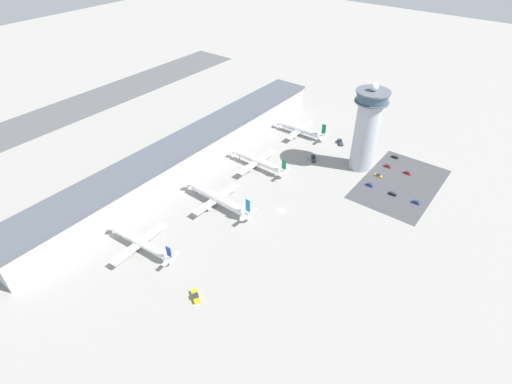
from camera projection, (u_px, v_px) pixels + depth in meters
ground_plane at (281, 210)px, 213.10m from camera, size 1000.00×1000.00×0.00m
terminal_building at (186, 154)px, 241.59m from camera, size 229.68×25.00×18.44m
runway_strip at (68, 111)px, 311.15m from camera, size 344.52×44.00×0.01m
control_tower at (367, 128)px, 231.53m from camera, size 19.09×19.09×53.99m
parking_lot_surface at (400, 184)px, 232.72m from camera, size 64.00×40.00×0.01m
airplane_gate_alpha at (141, 243)px, 187.29m from camera, size 32.72×39.95×11.55m
airplane_gate_bravo at (218, 199)px, 214.14m from camera, size 32.67×45.20×13.98m
airplane_gate_charlie at (258, 161)px, 243.77m from camera, size 34.10×39.98×12.82m
airplane_gate_delta at (301, 130)px, 277.76m from camera, size 30.83×37.40×13.09m
service_truck_catering at (196, 296)px, 166.47m from camera, size 5.85×7.29×2.64m
service_truck_fuel at (340, 142)px, 269.86m from camera, size 7.30×6.95×2.77m
service_truck_baggage at (313, 158)px, 253.56m from camera, size 7.79×6.26×2.79m
car_red_hatchback at (370, 185)px, 230.78m from camera, size 1.89×4.39×1.58m
car_black_suv at (407, 173)px, 240.72m from camera, size 1.95×4.67×1.54m
car_grey_coupe at (388, 166)px, 246.74m from camera, size 1.99×4.52×1.59m
car_white_wagon at (416, 202)px, 217.76m from camera, size 1.97×4.43×1.57m
car_maroon_suv at (378, 175)px, 238.76m from camera, size 1.91×4.60×1.38m
car_silver_sedan at (395, 157)px, 255.38m from camera, size 1.88×4.53×1.48m
car_navy_sedan at (393, 194)px, 223.88m from camera, size 1.96×4.43×1.60m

